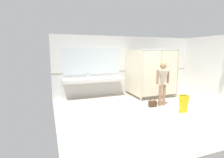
% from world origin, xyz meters
% --- Properties ---
extents(ground_plane, '(7.03, 5.42, 0.10)m').
position_xyz_m(ground_plane, '(0.00, 0.00, -0.05)').
color(ground_plane, '#B2A899').
extents(wall_back, '(7.03, 0.12, 2.63)m').
position_xyz_m(wall_back, '(0.00, 2.47, 1.31)').
color(wall_back, silver).
rests_on(wall_back, ground_plane).
extents(wall_back_tile_band, '(7.03, 0.01, 0.06)m').
position_xyz_m(wall_back_tile_band, '(0.00, 2.40, 1.05)').
color(wall_back_tile_band, '#9E937F').
rests_on(wall_back_tile_band, wall_back).
extents(vanity_counter, '(2.60, 0.57, 0.94)m').
position_xyz_m(vanity_counter, '(-1.81, 2.19, 0.61)').
color(vanity_counter, silver).
rests_on(vanity_counter, ground_plane).
extents(mirror_panel, '(2.50, 0.02, 1.13)m').
position_xyz_m(mirror_panel, '(-1.81, 2.40, 1.54)').
color(mirror_panel, silver).
rests_on(mirror_panel, wall_back).
extents(bathroom_stalls, '(1.78, 1.52, 2.05)m').
position_xyz_m(bathroom_stalls, '(0.63, 1.44, 1.07)').
color(bathroom_stalls, beige).
rests_on(bathroom_stalls, ground_plane).
extents(person_standing, '(0.55, 0.43, 1.56)m').
position_xyz_m(person_standing, '(0.18, 0.14, 0.98)').
color(person_standing, '#8C664C').
rests_on(person_standing, ground_plane).
extents(handbag, '(0.27, 0.15, 0.36)m').
position_xyz_m(handbag, '(-0.21, 0.14, 0.12)').
color(handbag, '#3F2D1E').
rests_on(handbag, ground_plane).
extents(soap_dispenser, '(0.07, 0.07, 0.21)m').
position_xyz_m(soap_dispenser, '(-2.03, 2.27, 0.92)').
color(soap_dispenser, white).
rests_on(soap_dispenser, vanity_counter).
extents(paper_cup, '(0.07, 0.07, 0.09)m').
position_xyz_m(paper_cup, '(-1.75, 1.98, 0.87)').
color(paper_cup, white).
rests_on(paper_cup, vanity_counter).
extents(wet_floor_sign, '(0.28, 0.19, 0.59)m').
position_xyz_m(wet_floor_sign, '(0.36, -0.73, 0.30)').
color(wet_floor_sign, yellow).
rests_on(wet_floor_sign, ground_plane).
extents(floor_drain_cover, '(0.14, 0.14, 0.01)m').
position_xyz_m(floor_drain_cover, '(0.27, -0.36, 0.00)').
color(floor_drain_cover, '#B7BABF').
rests_on(floor_drain_cover, ground_plane).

